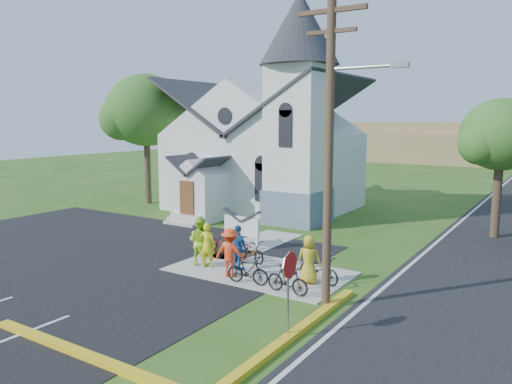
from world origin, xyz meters
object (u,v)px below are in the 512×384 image
Objects in this scene: church_sign at (242,227)px; cyclist_2 at (238,248)px; bike_4 at (319,269)px; cyclist_1 at (199,241)px; bike_3 at (287,280)px; bike_2 at (251,251)px; utility_pole at (331,139)px; stop_sign at (289,276)px; bike_0 at (211,246)px; bike_1 at (248,271)px; cyclist_4 at (309,259)px; cyclist_0 at (207,245)px; cyclist_3 at (230,253)px.

cyclist_2 reaches higher than church_sign.
bike_4 is (3.35, 0.40, -0.42)m from cyclist_2.
bike_3 is (4.75, -1.08, -0.49)m from cyclist_1.
bike_2 is 4.16m from bike_3.
utility_pole reaches higher than bike_4.
cyclist_2 is at bearing 113.28° from bike_4.
stop_sign is at bearing -147.63° from bike_4.
utility_pole is at bearing -103.85° from bike_0.
bike_1 is at bearing -128.51° from bike_2.
bike_3 is 1.47m from cyclist_4.
cyclist_1 is 2.22m from bike_2.
bike_3 is (4.25, -0.97, -0.43)m from cyclist_0.
bike_2 is 1.08× the size of bike_3.
bike_1 is at bearing 152.05° from cyclist_2.
cyclist_4 is at bearing -62.74° from bike_1.
church_sign is 3.50m from cyclist_0.
stop_sign is 1.36× the size of cyclist_2.
bike_0 is 3.23m from cyclist_3.
cyclist_4 is (-1.61, 4.41, -0.83)m from stop_sign.
bike_4 is at bearing -8.15° from bike_3.
church_sign is at bearing 52.20° from bike_3.
cyclist_4 is at bearing 174.79° from cyclist_1.
cyclist_2 is 0.84m from cyclist_3.
cyclist_2 is 3.40m from bike_4.
utility_pole is at bearing 148.63° from cyclist_0.
bike_1 is 1.21m from cyclist_3.
cyclist_2 is at bearing 70.36° from bike_3.
cyclist_4 is (1.82, 1.29, 0.41)m from bike_1.
cyclist_1 reaches higher than cyclist_2.
bike_2 is 3.71m from bike_4.
cyclist_0 is 1.32m from cyclist_2.
cyclist_3 is at bearing 119.49° from cyclist_2.
stop_sign is 7.21m from cyclist_0.
stop_sign is 1.51× the size of bike_3.
cyclist_2 is at bearing -148.77° from bike_2.
cyclist_3 is at bearing -120.74° from bike_0.
cyclist_2 is 0.97× the size of cyclist_3.
stop_sign is 3.67m from bike_3.
church_sign is at bearing 28.64° from bike_1.
stop_sign is 1.38× the size of cyclist_4.
bike_1 is (-3.36, 0.41, -4.86)m from utility_pole.
church_sign is 5.95m from bike_4.
cyclist_0 reaches higher than bike_3.
bike_0 is (-1.00, 1.52, -0.50)m from cyclist_0.
cyclist_4 is at bearing 132.00° from utility_pole.
utility_pole is 7.86m from cyclist_1.
church_sign reaches higher than bike_0.
bike_2 is at bearing -78.17° from bike_0.
bike_3 is at bearing 119.75° from stop_sign.
utility_pole reaches higher than cyclist_4.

